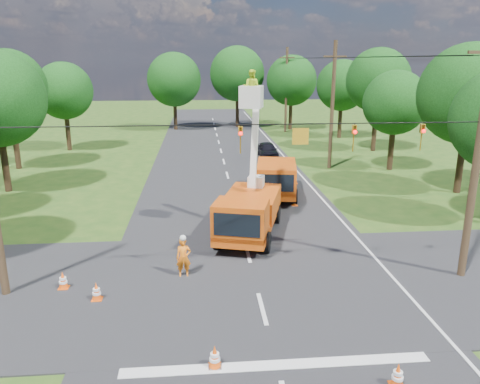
{
  "coord_description": "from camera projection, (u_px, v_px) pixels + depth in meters",
  "views": [
    {
      "loc": [
        -2.09,
        -14.68,
        8.53
      ],
      "look_at": [
        -0.24,
        6.2,
        2.6
      ],
      "focal_mm": 35.0,
      "sensor_mm": 36.0,
      "label": 1
    }
  ],
  "objects": [
    {
      "name": "ground_worker",
      "position": [
        184.0,
        258.0,
        18.9
      ],
      "size": [
        0.63,
        0.44,
        1.66
      ],
      "primitive_type": "imported",
      "rotation": [
        0.0,
        0.0,
        0.07
      ],
      "color": "#E44913",
      "rests_on": "ground"
    },
    {
      "name": "tree_far_a",
      "position": [
        174.0,
        80.0,
        57.59
      ],
      "size": [
        6.6,
        6.6,
        9.5
      ],
      "color": "#382616",
      "rests_on": "ground"
    },
    {
      "name": "ground",
      "position": [
        227.0,
        176.0,
        35.74
      ],
      "size": [
        140.0,
        140.0,
        0.0
      ],
      "primitive_type": "plane",
      "color": "#244A16",
      "rests_on": "ground"
    },
    {
      "name": "stop_bar",
      "position": [
        277.0,
        366.0,
        13.5
      ],
      "size": [
        9.0,
        0.45,
        0.02
      ],
      "primitive_type": "cube",
      "color": "silver",
      "rests_on": "ground"
    },
    {
      "name": "tree_right_c",
      "position": [
        395.0,
        103.0,
        36.37
      ],
      "size": [
        5.0,
        5.0,
        7.83
      ],
      "color": "#382616",
      "rests_on": "ground"
    },
    {
      "name": "traffic_cone_7",
      "position": [
        295.0,
        179.0,
        33.29
      ],
      "size": [
        0.38,
        0.38,
        0.71
      ],
      "color": "#FC550D",
      "rests_on": "ground"
    },
    {
      "name": "traffic_cone_4",
      "position": [
        96.0,
        291.0,
        17.12
      ],
      "size": [
        0.38,
        0.38,
        0.71
      ],
      "color": "#FC550D",
      "rests_on": "ground"
    },
    {
      "name": "tree_left_f",
      "position": [
        64.0,
        91.0,
        44.44
      ],
      "size": [
        5.4,
        5.4,
        8.4
      ],
      "color": "#382616",
      "rests_on": "ground"
    },
    {
      "name": "tree_right_b",
      "position": [
        469.0,
        94.0,
        29.5
      ],
      "size": [
        6.4,
        6.4,
        9.65
      ],
      "color": "#382616",
      "rests_on": "ground"
    },
    {
      "name": "bucket_truck",
      "position": [
        249.0,
        204.0,
        23.02
      ],
      "size": [
        4.06,
        6.88,
        8.11
      ],
      "rotation": [
        0.0,
        0.0,
        -0.28
      ],
      "color": "#C1530D",
      "rests_on": "ground"
    },
    {
      "name": "signal_span",
      "position": [
        317.0,
        135.0,
        17.07
      ],
      "size": [
        18.0,
        0.29,
        1.07
      ],
      "color": "black",
      "rests_on": "ground"
    },
    {
      "name": "tree_far_b",
      "position": [
        237.0,
        74.0,
        60.02
      ],
      "size": [
        7.0,
        7.0,
        10.32
      ],
      "color": "#382616",
      "rests_on": "ground"
    },
    {
      "name": "edge_line",
      "position": [
        299.0,
        174.0,
        36.21
      ],
      "size": [
        0.12,
        90.0,
        0.02
      ],
      "primitive_type": "cube",
      "color": "silver",
      "rests_on": "ground"
    },
    {
      "name": "pole_right_mid",
      "position": [
        332.0,
        105.0,
        36.98
      ],
      "size": [
        1.8,
        0.3,
        10.0
      ],
      "color": "#4C3823",
      "rests_on": "ground"
    },
    {
      "name": "tree_far_c",
      "position": [
        291.0,
        81.0,
        57.89
      ],
      "size": [
        6.2,
        6.2,
        9.18
      ],
      "color": "#382616",
      "rests_on": "ground"
    },
    {
      "name": "traffic_cone_2",
      "position": [
        253.0,
        226.0,
        23.86
      ],
      "size": [
        0.38,
        0.38,
        0.71
      ],
      "color": "#FC550D",
      "rests_on": "ground"
    },
    {
      "name": "tree_left_e",
      "position": [
        8.0,
        87.0,
        36.38
      ],
      "size": [
        5.8,
        5.8,
        9.41
      ],
      "color": "#382616",
      "rests_on": "ground"
    },
    {
      "name": "second_truck",
      "position": [
        276.0,
        177.0,
        30.02
      ],
      "size": [
        3.41,
        6.74,
        2.41
      ],
      "rotation": [
        0.0,
        0.0,
        -0.17
      ],
      "color": "#C1530D",
      "rests_on": "ground"
    },
    {
      "name": "pole_right_near",
      "position": [
        478.0,
        153.0,
        17.81
      ],
      "size": [
        1.8,
        0.3,
        10.0
      ],
      "color": "#4C3823",
      "rests_on": "ground"
    },
    {
      "name": "pole_right_far",
      "position": [
        286.0,
        89.0,
        56.15
      ],
      "size": [
        1.8,
        0.3,
        10.0
      ],
      "color": "#4C3823",
      "rests_on": "ground"
    },
    {
      "name": "road_cross",
      "position": [
        255.0,
        284.0,
        18.49
      ],
      "size": [
        56.0,
        10.0,
        0.07
      ],
      "primitive_type": "cube",
      "color": "black",
      "rests_on": "ground"
    },
    {
      "name": "road_main",
      "position": [
        227.0,
        176.0,
        35.74
      ],
      "size": [
        12.0,
        100.0,
        0.06
      ],
      "primitive_type": "cube",
      "color": "black",
      "rests_on": "ground"
    },
    {
      "name": "traffic_cone_0",
      "position": [
        215.0,
        357.0,
        13.35
      ],
      "size": [
        0.38,
        0.38,
        0.71
      ],
      "color": "#FC550D",
      "rests_on": "ground"
    },
    {
      "name": "distant_car",
      "position": [
        268.0,
        150.0,
        42.27
      ],
      "size": [
        1.65,
        4.02,
        1.36
      ],
      "primitive_type": "imported",
      "rotation": [
        0.0,
        0.0,
        0.01
      ],
      "color": "black",
      "rests_on": "ground"
    },
    {
      "name": "traffic_cone_5",
      "position": [
        63.0,
        280.0,
        17.99
      ],
      "size": [
        0.38,
        0.38,
        0.71
      ],
      "color": "#FC550D",
      "rests_on": "ground"
    },
    {
      "name": "tree_right_d",
      "position": [
        378.0,
        80.0,
        43.8
      ],
      "size": [
        6.0,
        6.0,
        9.7
      ],
      "color": "#382616",
      "rests_on": "ground"
    },
    {
      "name": "traffic_cone_1",
      "position": [
        398.0,
        375.0,
        12.57
      ],
      "size": [
        0.38,
        0.38,
        0.71
      ],
      "color": "#FC550D",
      "rests_on": "ground"
    },
    {
      "name": "traffic_cone_3",
      "position": [
        295.0,
        200.0,
        28.25
      ],
      "size": [
        0.38,
        0.38,
        0.71
      ],
      "color": "#FC550D",
      "rests_on": "ground"
    },
    {
      "name": "tree_right_e",
      "position": [
        342.0,
        85.0,
        51.62
      ],
      "size": [
        5.6,
        5.6,
        8.63
      ],
      "color": "#382616",
      "rests_on": "ground"
    }
  ]
}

